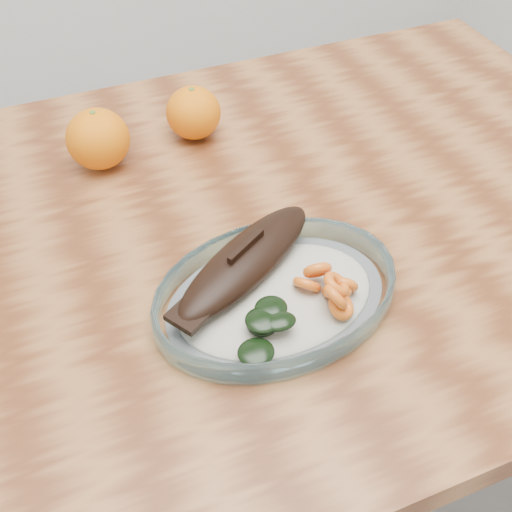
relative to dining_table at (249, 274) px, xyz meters
name	(u,v)px	position (x,y,z in m)	size (l,w,h in m)	color
ground	(252,488)	(0.00, 0.00, -0.65)	(3.00, 3.00, 0.00)	slate
dining_table	(249,274)	(0.00, 0.00, 0.00)	(1.20, 0.80, 0.75)	#5E2F16
plated_meal	(275,291)	(-0.02, -0.14, 0.12)	(0.55, 0.55, 0.08)	white
orange_left	(98,139)	(-0.15, 0.19, 0.14)	(0.09, 0.09, 0.09)	#FF6405
orange_right	(193,113)	(0.00, 0.21, 0.14)	(0.08, 0.08, 0.08)	#FF6405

